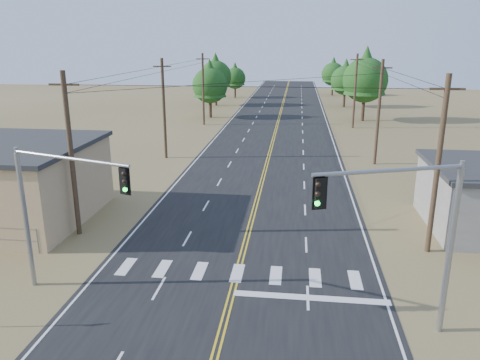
# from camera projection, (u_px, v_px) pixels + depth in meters

# --- Properties ---
(road) EXTENTS (15.00, 200.00, 0.02)m
(road) POSITION_uv_depth(u_px,v_px,m) (266.00, 166.00, 45.20)
(road) COLOR black
(road) RESTS_ON ground
(utility_pole_left_near) EXTENTS (1.80, 0.30, 10.00)m
(utility_pole_left_near) POSITION_uv_depth(u_px,v_px,m) (71.00, 154.00, 27.85)
(utility_pole_left_near) COLOR #4C3826
(utility_pole_left_near) RESTS_ON ground
(utility_pole_left_mid) EXTENTS (1.80, 0.30, 10.00)m
(utility_pole_left_mid) POSITION_uv_depth(u_px,v_px,m) (164.00, 108.00, 46.87)
(utility_pole_left_mid) COLOR #4C3826
(utility_pole_left_mid) RESTS_ON ground
(utility_pole_left_far) EXTENTS (1.80, 0.30, 10.00)m
(utility_pole_left_far) POSITION_uv_depth(u_px,v_px,m) (203.00, 89.00, 65.90)
(utility_pole_left_far) COLOR #4C3826
(utility_pole_left_far) RESTS_ON ground
(utility_pole_right_near) EXTENTS (1.80, 0.30, 10.00)m
(utility_pole_right_near) POSITION_uv_depth(u_px,v_px,m) (438.00, 165.00, 25.40)
(utility_pole_right_near) COLOR #4C3826
(utility_pole_right_near) RESTS_ON ground
(utility_pole_right_mid) EXTENTS (1.80, 0.30, 10.00)m
(utility_pole_right_mid) POSITION_uv_depth(u_px,v_px,m) (379.00, 112.00, 44.42)
(utility_pole_right_mid) COLOR #4C3826
(utility_pole_right_mid) RESTS_ON ground
(utility_pole_right_far) EXTENTS (1.80, 0.30, 10.00)m
(utility_pole_right_far) POSITION_uv_depth(u_px,v_px,m) (355.00, 91.00, 63.45)
(utility_pole_right_far) COLOR #4C3826
(utility_pole_right_far) RESTS_ON ground
(signal_mast_left) EXTENTS (6.19, 2.24, 6.97)m
(signal_mast_left) POSITION_uv_depth(u_px,v_px,m) (52.00, 199.00, 21.04)
(signal_mast_left) COLOR gray
(signal_mast_left) RESTS_ON ground
(signal_mast_right) EXTENTS (5.74, 2.25, 7.31)m
(signal_mast_right) POSITION_uv_depth(u_px,v_px,m) (414.00, 224.00, 17.72)
(signal_mast_right) COLOR gray
(signal_mast_right) RESTS_ON ground
(tree_left_near) EXTENTS (5.44, 5.44, 9.06)m
(tree_left_near) POSITION_uv_depth(u_px,v_px,m) (210.00, 82.00, 72.03)
(tree_left_near) COLOR #3F2D1E
(tree_left_near) RESTS_ON ground
(tree_left_mid) EXTENTS (5.78, 5.78, 9.63)m
(tree_left_mid) POSITION_uv_depth(u_px,v_px,m) (216.00, 73.00, 85.79)
(tree_left_mid) COLOR #3F2D1E
(tree_left_mid) RESTS_ON ground
(tree_left_far) EXTENTS (4.44, 4.44, 7.40)m
(tree_left_far) POSITION_uv_depth(u_px,v_px,m) (235.00, 76.00, 98.12)
(tree_left_far) COLOR #3F2D1E
(tree_left_far) RESTS_ON ground
(tree_right_near) EXTENTS (6.60, 6.60, 11.00)m
(tree_right_near) POSITION_uv_depth(u_px,v_px,m) (366.00, 75.00, 68.81)
(tree_right_near) COLOR #3F2D1E
(tree_right_near) RESTS_ON ground
(tree_right_mid) EXTENTS (5.20, 5.20, 8.67)m
(tree_right_mid) POSITION_uv_depth(u_px,v_px,m) (345.00, 77.00, 83.93)
(tree_right_mid) COLOR #3F2D1E
(tree_right_mid) RESTS_ON ground
(tree_right_far) EXTENTS (5.02, 5.02, 8.36)m
(tree_right_far) POSITION_uv_depth(u_px,v_px,m) (333.00, 72.00, 102.19)
(tree_right_far) COLOR #3F2D1E
(tree_right_far) RESTS_ON ground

